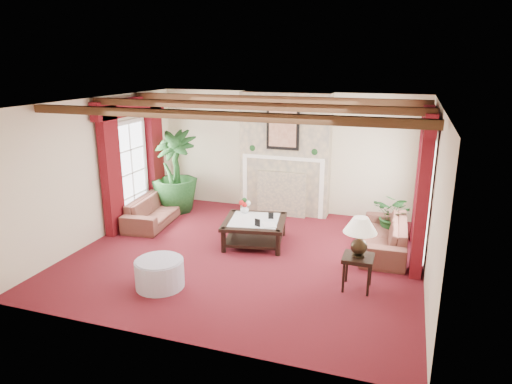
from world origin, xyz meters
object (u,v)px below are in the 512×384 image
(potted_palm, at_px, (175,189))
(coffee_table, at_px, (255,232))
(side_table, at_px, (357,272))
(ottoman, at_px, (160,274))
(sofa_left, at_px, (156,205))
(sofa_right, at_px, (384,230))

(potted_palm, height_order, coffee_table, potted_palm)
(side_table, relative_size, ottoman, 0.72)
(coffee_table, height_order, side_table, side_table)
(side_table, bearing_deg, ottoman, -162.62)
(sofa_left, height_order, sofa_right, sofa_right)
(side_table, height_order, ottoman, side_table)
(sofa_left, relative_size, side_table, 3.62)
(sofa_left, relative_size, coffee_table, 1.70)
(coffee_table, bearing_deg, side_table, -40.51)
(sofa_right, height_order, ottoman, sofa_right)
(coffee_table, bearing_deg, ottoman, -121.55)
(potted_palm, xyz_separation_m, side_table, (4.41, -2.48, -0.25))
(sofa_left, xyz_separation_m, ottoman, (1.58, -2.58, -0.15))
(potted_palm, bearing_deg, ottoman, -65.63)
(coffee_table, distance_m, side_table, 2.38)
(potted_palm, bearing_deg, sofa_right, -9.86)
(potted_palm, bearing_deg, sofa_left, -93.61)
(potted_palm, distance_m, side_table, 5.06)
(sofa_right, height_order, potted_palm, potted_palm)
(sofa_right, bearing_deg, coffee_table, -80.83)
(potted_palm, relative_size, ottoman, 2.53)
(sofa_right, relative_size, side_table, 3.71)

